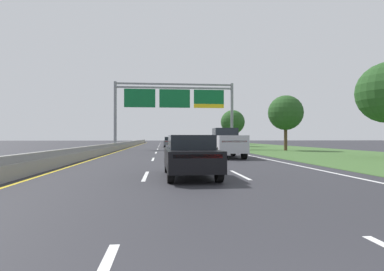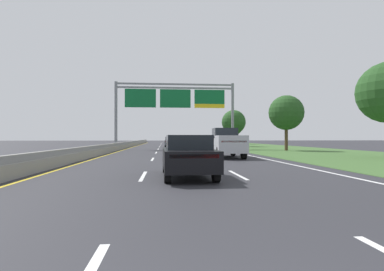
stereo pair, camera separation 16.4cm
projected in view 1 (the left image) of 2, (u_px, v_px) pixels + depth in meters
ground_plane at (173, 150)px, 36.22m from camera, size 220.00×220.00×0.00m
lane_striping at (173, 150)px, 35.76m from camera, size 11.96×106.00×0.01m
grass_verge_right at (285, 149)px, 37.56m from camera, size 14.00×110.00×0.02m
median_barrier_concrete at (117, 147)px, 35.59m from camera, size 0.60×110.00×0.85m
overhead_sign_gantry at (175, 101)px, 38.10m from camera, size 15.06×0.42×8.42m
pickup_truck_silver at (227, 143)px, 22.58m from camera, size 2.13×5.45×2.20m
car_red_right_lane_sedan at (209, 144)px, 32.62m from camera, size 1.92×4.44×1.57m
car_grey_centre_lane_sedan at (170, 142)px, 46.13m from camera, size 1.93×4.44×1.57m
car_black_centre_lane_sedan at (190, 155)px, 11.42m from camera, size 1.91×4.44×1.57m
roadside_tree_mid at (286, 113)px, 34.14m from camera, size 3.90×3.90×6.22m
roadside_tree_far at (233, 122)px, 49.58m from camera, size 3.91×3.91×5.96m
roadside_tree_distant at (232, 126)px, 67.47m from camera, size 4.29×4.29×6.20m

